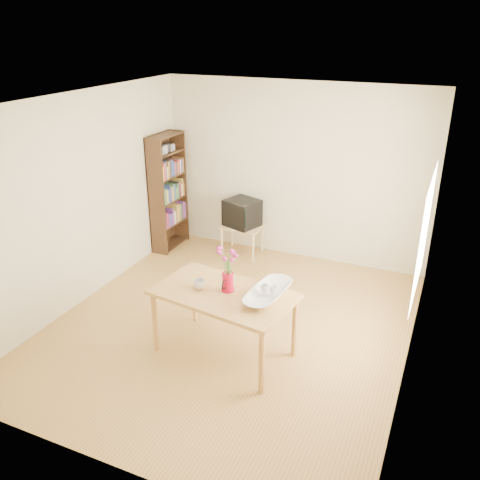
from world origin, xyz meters
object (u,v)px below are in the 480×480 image
at_px(pitcher, 228,283).
at_px(bowl, 268,277).
at_px(television, 242,212).
at_px(table, 224,299).
at_px(mug, 199,285).

distance_m(pitcher, bowl, 0.45).
xyz_separation_m(pitcher, television, (-0.88, 2.42, -0.18)).
relative_size(table, bowl, 3.20).
height_order(table, bowl, bowl).
relative_size(pitcher, mug, 1.69).
bearing_deg(bowl, mug, -169.07).
distance_m(bowl, television, 2.72).
xyz_separation_m(table, bowl, (0.45, 0.11, 0.31)).
xyz_separation_m(pitcher, mug, (-0.29, -0.09, -0.04)).
height_order(bowl, television, bowl).
distance_m(mug, bowl, 0.75).
bearing_deg(television, pitcher, -51.04).
relative_size(mug, television, 0.22).
bearing_deg(mug, table, -175.28).
height_order(pitcher, mug, pitcher).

